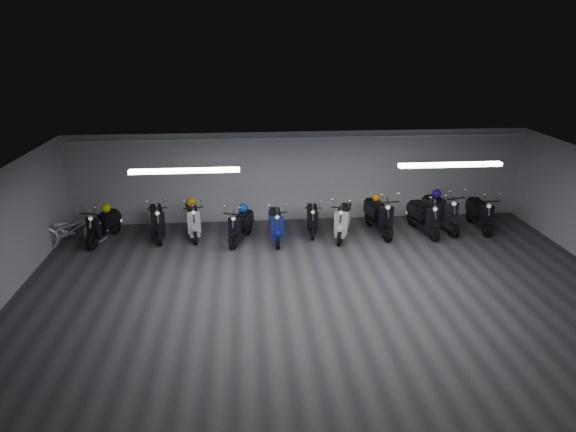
{
  "coord_description": "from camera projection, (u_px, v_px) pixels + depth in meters",
  "views": [
    {
      "loc": [
        -1.65,
        -9.7,
        5.6
      ],
      "look_at": [
        -0.6,
        2.5,
        1.05
      ],
      "focal_mm": 31.02,
      "sensor_mm": 36.0,
      "label": 1
    }
  ],
  "objects": [
    {
      "name": "helmet_1",
      "position": [
        191.0,
        202.0,
        14.38
      ],
      "size": [
        0.29,
        0.29,
        0.29
      ],
      "primitive_type": "sphere",
      "color": "#C2860B",
      "rests_on": "scooter_2"
    },
    {
      "name": "scooter_2",
      "position": [
        193.0,
        215.0,
        14.26
      ],
      "size": [
        0.89,
        1.86,
        1.33
      ],
      "primitive_type": null,
      "rotation": [
        0.0,
        0.0,
        0.17
      ],
      "color": "#B8B9BD",
      "rests_on": "floor"
    },
    {
      "name": "scooter_3",
      "position": [
        240.0,
        221.0,
        13.9
      ],
      "size": [
        1.15,
        1.79,
        1.27
      ],
      "primitive_type": null,
      "rotation": [
        0.0,
        0.0,
        -0.38
      ],
      "color": "black",
      "rests_on": "floor"
    },
    {
      "name": "scooter_1",
      "position": [
        157.0,
        216.0,
        14.17
      ],
      "size": [
        0.98,
        1.9,
        1.35
      ],
      "primitive_type": null,
      "rotation": [
        0.0,
        0.0,
        0.22
      ],
      "color": "black",
      "rests_on": "floor"
    },
    {
      "name": "scooter_0",
      "position": [
        102.0,
        220.0,
        13.89
      ],
      "size": [
        1.09,
        1.82,
        1.29
      ],
      "primitive_type": null,
      "rotation": [
        0.0,
        0.0,
        -0.32
      ],
      "color": "black",
      "rests_on": "floor"
    },
    {
      "name": "helmet_0",
      "position": [
        437.0,
        194.0,
        14.87
      ],
      "size": [
        0.28,
        0.28,
        0.28
      ],
      "primitive_type": "sphere",
      "color": "#1C0B80",
      "rests_on": "scooter_9"
    },
    {
      "name": "floor",
      "position": [
        324.0,
        298.0,
        11.14
      ],
      "size": [
        14.0,
        10.0,
        0.01
      ],
      "primitive_type": "cube",
      "color": "#343436",
      "rests_on": "ground"
    },
    {
      "name": "helmet_3",
      "position": [
        376.0,
        198.0,
        14.6
      ],
      "size": [
        0.23,
        0.23,
        0.23
      ],
      "primitive_type": "sphere",
      "color": "orange",
      "rests_on": "scooter_7"
    },
    {
      "name": "scooter_9",
      "position": [
        441.0,
        207.0,
        14.73
      ],
      "size": [
        1.12,
        2.06,
        1.46
      ],
      "primitive_type": null,
      "rotation": [
        0.0,
        0.0,
        0.25
      ],
      "color": "black",
      "rests_on": "floor"
    },
    {
      "name": "bicycle",
      "position": [
        70.0,
        226.0,
        13.57
      ],
      "size": [
        2.04,
        1.28,
        1.24
      ],
      "primitive_type": "imported",
      "rotation": [
        0.0,
        0.0,
        1.91
      ],
      "color": "white",
      "rests_on": "floor"
    },
    {
      "name": "front_wall",
      "position": [
        391.0,
        403.0,
        5.98
      ],
      "size": [
        14.0,
        0.01,
        2.8
      ],
      "primitive_type": "cube",
      "color": "#A9A9AB",
      "rests_on": "ground"
    },
    {
      "name": "conduit",
      "position": [
        301.0,
        138.0,
        14.82
      ],
      "size": [
        13.6,
        0.05,
        0.05
      ],
      "primitive_type": "cylinder",
      "rotation": [
        0.0,
        1.57,
        0.0
      ],
      "color": "white",
      "rests_on": "back_wall"
    },
    {
      "name": "fluor_strip_left",
      "position": [
        185.0,
        171.0,
        10.88
      ],
      "size": [
        2.4,
        0.18,
        0.08
      ],
      "primitive_type": "cube",
      "color": "white",
      "rests_on": "ceiling"
    },
    {
      "name": "scooter_6",
      "position": [
        343.0,
        215.0,
        14.2
      ],
      "size": [
        1.17,
        1.93,
        1.36
      ],
      "primitive_type": null,
      "rotation": [
        0.0,
        0.0,
        -0.33
      ],
      "color": "silver",
      "rests_on": "floor"
    },
    {
      "name": "fluor_strip_right",
      "position": [
        450.0,
        165.0,
        11.36
      ],
      "size": [
        2.4,
        0.18,
        0.08
      ],
      "primitive_type": "cube",
      "color": "white",
      "rests_on": "ceiling"
    },
    {
      "name": "ceiling",
      "position": [
        328.0,
        177.0,
        10.16
      ],
      "size": [
        14.0,
        10.0,
        0.01
      ],
      "primitive_type": "cube",
      "color": "slate",
      "rests_on": "ground"
    },
    {
      "name": "scooter_7",
      "position": [
        379.0,
        210.0,
        14.45
      ],
      "size": [
        0.94,
        2.03,
        1.46
      ],
      "primitive_type": null,
      "rotation": [
        0.0,
        0.0,
        0.15
      ],
      "color": "black",
      "rests_on": "floor"
    },
    {
      "name": "scooter_4",
      "position": [
        276.0,
        219.0,
        13.99
      ],
      "size": [
        0.61,
        1.75,
        1.29
      ],
      "primitive_type": null,
      "rotation": [
        0.0,
        0.0,
        0.02
      ],
      "color": "navy",
      "rests_on": "floor"
    },
    {
      "name": "back_wall",
      "position": [
        300.0,
        177.0,
        15.33
      ],
      "size": [
        14.0,
        0.01,
        2.8
      ],
      "primitive_type": "cube",
      "color": "#A9A9AB",
      "rests_on": "ground"
    },
    {
      "name": "helmet_2",
      "position": [
        243.0,
        208.0,
        14.01
      ],
      "size": [
        0.28,
        0.28,
        0.28
      ],
      "primitive_type": "sphere",
      "color": "#0E369D",
      "rests_on": "scooter_3"
    },
    {
      "name": "helmet_4",
      "position": [
        106.0,
        208.0,
        14.01
      ],
      "size": [
        0.26,
        0.26,
        0.26
      ],
      "primitive_type": "sphere",
      "color": "#E5F20E",
      "rests_on": "scooter_0"
    },
    {
      "name": "scooter_5",
      "position": [
        312.0,
        214.0,
        14.53
      ],
      "size": [
        0.7,
        1.65,
        1.19
      ],
      "primitive_type": null,
      "rotation": [
        0.0,
        0.0,
        -0.11
      ],
      "color": "black",
      "rests_on": "floor"
    },
    {
      "name": "scooter_8",
      "position": [
        424.0,
        212.0,
        14.46
      ],
      "size": [
        0.95,
        1.92,
        1.37
      ],
      "primitive_type": null,
      "rotation": [
        0.0,
        0.0,
        0.19
      ],
      "color": "black",
      "rests_on": "floor"
    },
    {
      "name": "scooter_10",
      "position": [
        480.0,
        208.0,
        14.76
      ],
      "size": [
        0.67,
        1.83,
        1.34
      ],
      "primitive_type": null,
      "rotation": [
        0.0,
        0.0,
        -0.04
      ],
      "color": "black",
      "rests_on": "floor"
    }
  ]
}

